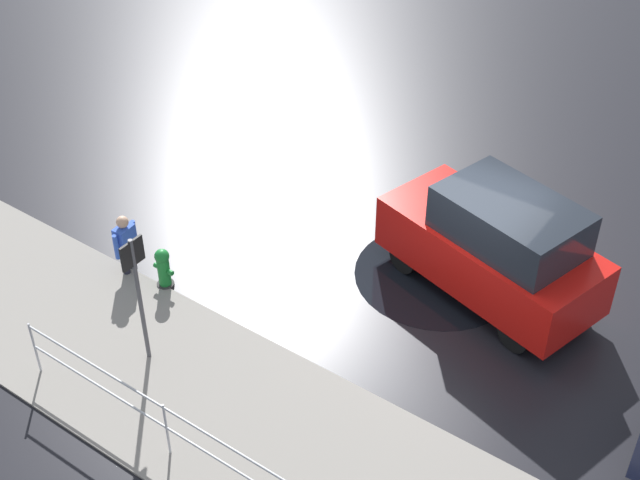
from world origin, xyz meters
The scene contains 7 objects.
ground_plane centered at (0.00, 0.00, 0.00)m, with size 60.00×60.00×0.00m, color black.
kerb_strip centered at (0.00, 4.20, 0.02)m, with size 24.00×3.20×0.04m, color gray.
moving_hatchback centered at (-0.55, -0.61, 1.03)m, with size 4.21×2.65×2.06m.
fire_hydrant centered at (4.16, 2.56, 0.40)m, with size 0.42×0.31×0.80m.
pedestrian centered at (4.95, 2.64, 0.68)m, with size 0.27×0.57×1.22m.
sign_post centered at (3.15, 4.01, 1.58)m, with size 0.07×0.44×2.40m.
puddle_patch centered at (0.41, -0.49, 0.00)m, with size 2.96×2.96×0.01m, color black.
Camera 1 is at (-4.98, 10.68, 10.31)m, focal length 50.00 mm.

